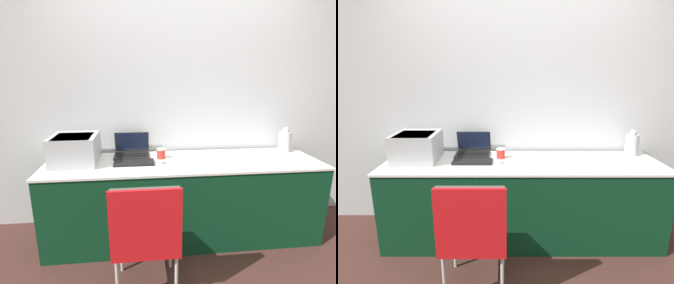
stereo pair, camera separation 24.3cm
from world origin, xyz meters
TOP-DOWN VIEW (x-y plane):
  - ground_plane at (0.00, 0.00)m, footprint 14.00×14.00m
  - wall_back at (0.00, 0.73)m, footprint 8.00×0.05m
  - table at (0.00, 0.33)m, footprint 2.56×0.68m
  - printer at (-0.99, 0.38)m, footprint 0.40×0.42m
  - laptop_left at (-0.49, 0.56)m, footprint 0.34×0.28m
  - external_keyboard at (-0.46, 0.30)m, footprint 0.36×0.16m
  - coffee_cup at (-0.21, 0.44)m, footprint 0.09×0.09m
  - mouse at (-0.21, 0.29)m, footprint 0.06×0.05m
  - metal_pitcher at (1.10, 0.53)m, footprint 0.13×0.13m
  - chair at (-0.38, -0.42)m, footprint 0.46×0.43m

SIDE VIEW (x-z plane):
  - ground_plane at x=0.00m, z-range 0.00..0.00m
  - table at x=0.00m, z-range 0.00..0.78m
  - chair at x=-0.38m, z-range 0.11..1.00m
  - external_keyboard at x=-0.46m, z-range 0.78..0.80m
  - mouse at x=-0.21m, z-range 0.78..0.81m
  - coffee_cup at x=-0.21m, z-range 0.78..0.87m
  - laptop_left at x=-0.49m, z-range 0.72..0.94m
  - metal_pitcher at x=1.10m, z-range 0.76..1.03m
  - printer at x=-0.99m, z-range 0.79..1.05m
  - wall_back at x=0.00m, z-range 0.00..2.60m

